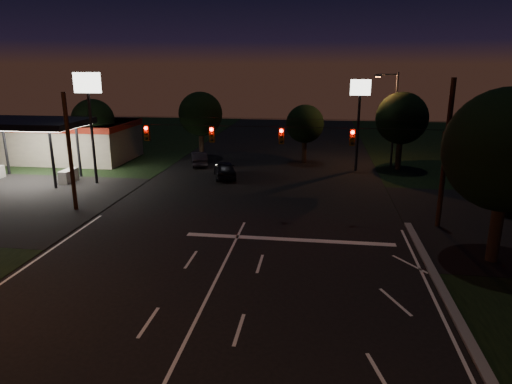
% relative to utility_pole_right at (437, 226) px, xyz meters
% --- Properties ---
extents(ground, '(140.00, 140.00, 0.00)m').
position_rel_utility_pole_right_xyz_m(ground, '(-12.00, -15.00, 0.00)').
color(ground, black).
rests_on(ground, ground).
extents(stop_bar, '(12.00, 0.50, 0.01)m').
position_rel_utility_pole_right_xyz_m(stop_bar, '(-9.00, -3.50, 0.01)').
color(stop_bar, silver).
rests_on(stop_bar, ground).
extents(utility_pole_right, '(0.30, 0.30, 9.00)m').
position_rel_utility_pole_right_xyz_m(utility_pole_right, '(0.00, 0.00, 0.00)').
color(utility_pole_right, black).
rests_on(utility_pole_right, ground).
extents(utility_pole_left, '(0.28, 0.28, 8.00)m').
position_rel_utility_pole_right_xyz_m(utility_pole_left, '(-24.00, 0.00, 0.00)').
color(utility_pole_left, black).
rests_on(utility_pole_left, ground).
extents(signal_span, '(24.00, 0.40, 1.56)m').
position_rel_utility_pole_right_xyz_m(signal_span, '(-12.00, -0.04, 5.50)').
color(signal_span, black).
rests_on(signal_span, ground).
extents(gas_station, '(14.20, 16.10, 5.25)m').
position_rel_utility_pole_right_xyz_m(gas_station, '(-33.86, 15.39, 2.38)').
color(gas_station, gray).
rests_on(gas_station, ground).
extents(pole_sign_left_near, '(2.20, 0.30, 9.10)m').
position_rel_utility_pole_right_xyz_m(pole_sign_left_near, '(-26.00, 7.00, 6.98)').
color(pole_sign_left_near, black).
rests_on(pole_sign_left_near, ground).
extents(pole_sign_right, '(1.80, 0.30, 8.40)m').
position_rel_utility_pole_right_xyz_m(pole_sign_right, '(-4.00, 15.00, 6.24)').
color(pole_sign_right, black).
rests_on(pole_sign_right, ground).
extents(street_light_right_far, '(2.20, 0.35, 9.00)m').
position_rel_utility_pole_right_xyz_m(street_light_right_far, '(-0.76, 17.00, 5.24)').
color(street_light_right_far, black).
rests_on(street_light_right_far, ground).
extents(tree_right_near, '(6.00, 6.00, 8.76)m').
position_rel_utility_pole_right_xyz_m(tree_right_near, '(1.53, -4.83, 5.68)').
color(tree_right_near, black).
rests_on(tree_right_near, ground).
extents(tree_far_a, '(4.20, 4.20, 6.42)m').
position_rel_utility_pole_right_xyz_m(tree_far_a, '(-29.98, 15.12, 4.26)').
color(tree_far_a, black).
rests_on(tree_far_a, ground).
extents(tree_far_b, '(4.60, 4.60, 6.98)m').
position_rel_utility_pole_right_xyz_m(tree_far_b, '(-19.98, 19.13, 4.61)').
color(tree_far_b, black).
rests_on(tree_far_b, ground).
extents(tree_far_c, '(3.80, 3.80, 5.86)m').
position_rel_utility_pole_right_xyz_m(tree_far_c, '(-8.98, 18.10, 3.90)').
color(tree_far_c, black).
rests_on(tree_far_c, ground).
extents(tree_far_d, '(4.80, 4.80, 7.30)m').
position_rel_utility_pole_right_xyz_m(tree_far_d, '(0.02, 16.13, 4.83)').
color(tree_far_d, black).
rests_on(tree_far_d, ground).
extents(tree_far_e, '(4.00, 4.00, 6.18)m').
position_rel_utility_pole_right_xyz_m(tree_far_e, '(8.02, 14.11, 4.11)').
color(tree_far_e, black).
rests_on(tree_far_e, ground).
extents(car_oncoming_a, '(2.99, 4.79, 1.52)m').
position_rel_utility_pole_right_xyz_m(car_oncoming_a, '(-15.67, 10.45, 0.76)').
color(car_oncoming_a, black).
rests_on(car_oncoming_a, ground).
extents(car_oncoming_b, '(2.67, 4.39, 1.37)m').
position_rel_utility_pole_right_xyz_m(car_oncoming_b, '(-19.28, 15.21, 0.68)').
color(car_oncoming_b, black).
rests_on(car_oncoming_b, ground).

